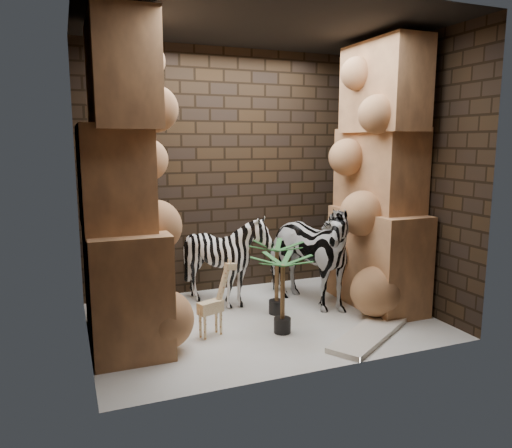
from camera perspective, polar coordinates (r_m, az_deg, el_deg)
name	(u,v)px	position (r m, az deg, el deg)	size (l,w,h in m)	color
floor	(263,320)	(5.29, 0.77, -11.16)	(3.50, 3.50, 0.00)	white
ceiling	(263,23)	(5.07, 0.85, 22.44)	(3.50, 3.50, 0.00)	black
wall_back	(225,172)	(6.13, -3.67, 6.09)	(3.50, 3.50, 0.00)	black
wall_front	(324,190)	(3.84, 7.96, 3.92)	(3.50, 3.50, 0.00)	black
wall_left	(80,185)	(4.59, -19.91, 4.36)	(3.00, 3.00, 0.00)	black
wall_right	(404,175)	(5.85, 16.94, 5.53)	(3.00, 3.00, 0.00)	black
rock_pillar_left	(121,183)	(4.61, -15.55, 4.60)	(0.68, 1.30, 3.00)	tan
rock_pillar_right	(380,176)	(5.65, 14.31, 5.52)	(0.58, 1.25, 3.00)	tan
zebra_right	(304,245)	(5.56, 5.66, -2.44)	(0.65, 1.21, 1.44)	white
zebra_left	(226,264)	(5.59, -3.51, -4.71)	(0.88, 1.09, 0.99)	white
giraffe_toy	(210,299)	(4.77, -5.36, -8.74)	(0.39, 0.13, 0.75)	beige
palm_front	(277,278)	(5.35, 2.43, -6.31)	(0.36, 0.36, 0.81)	#226031
palm_back	(283,294)	(4.84, 3.13, -8.20)	(0.36, 0.36, 0.79)	#226031
surfboard	(373,331)	(5.08, 13.55, -12.04)	(1.39, 0.34, 0.05)	white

